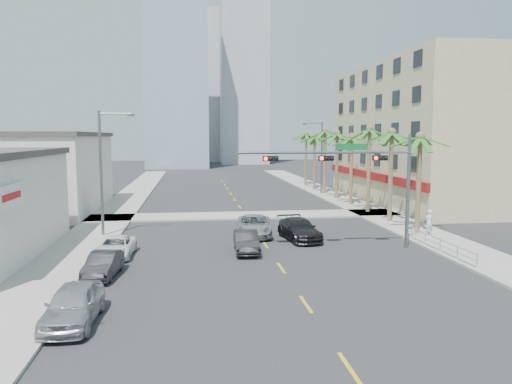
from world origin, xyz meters
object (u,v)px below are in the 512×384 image
car_parked_mid (103,265)px  car_lane_left (246,242)px  car_parked_far (116,247)px  pedestrian (429,222)px  traffic_signal_mast (361,170)px  car_lane_right (299,229)px  car_parked_near (73,305)px  car_lane_center (254,226)px

car_parked_mid → car_lane_left: car_lane_left is taller
car_parked_far → pedestrian: bearing=10.9°
traffic_signal_mast → car_parked_mid: 16.44m
car_parked_mid → car_parked_far: car_parked_mid is taller
traffic_signal_mast → car_lane_right: bearing=133.6°
traffic_signal_mast → car_parked_near: (-15.18, -11.02, -4.29)m
car_parked_mid → car_lane_center: car_lane_center is taller
car_parked_near → car_lane_left: size_ratio=1.11×
car_lane_center → car_lane_right: size_ratio=1.06×
pedestrian → car_lane_right: bearing=-17.6°
traffic_signal_mast → car_lane_right: size_ratio=2.19×
traffic_signal_mast → car_lane_left: (-7.28, 0.03, -4.39)m
traffic_signal_mast → car_parked_mid: traffic_signal_mast is taller
car_parked_near → car_lane_left: car_parked_near is taller
car_parked_mid → car_lane_left: bearing=34.8°
car_parked_mid → pedestrian: bearing=24.6°
traffic_signal_mast → car_lane_center: 9.10m
car_parked_near → pedestrian: 25.69m
traffic_signal_mast → pedestrian: bearing=26.5°
car_parked_near → car_parked_mid: bearing=91.4°
car_lane_right → car_parked_near: bearing=-137.0°
car_parked_near → car_lane_center: (9.02, 16.14, -0.02)m
traffic_signal_mast → car_lane_center: size_ratio=2.07×
traffic_signal_mast → car_parked_far: (-15.18, -0.15, -4.46)m
car_lane_left → car_parked_mid: bearing=-148.9°
car_lane_center → pedestrian: bearing=-2.5°
car_lane_left → car_lane_right: car_lane_right is taller
traffic_signal_mast → pedestrian: traffic_signal_mast is taller
car_parked_near → car_lane_left: (7.90, 11.05, -0.10)m
car_parked_mid → car_lane_right: size_ratio=0.77×
traffic_signal_mast → car_parked_far: traffic_signal_mast is taller
car_lane_left → car_lane_center: (1.12, 5.08, 0.07)m
car_parked_far → car_lane_left: bearing=3.6°
car_parked_mid → pedestrian: (21.45, 7.60, 0.42)m
car_lane_left → pedestrian: (13.55, 3.09, 0.39)m
car_lane_right → car_lane_center: bearing=142.2°
car_parked_mid → car_lane_left: (7.90, 4.51, 0.03)m
car_parked_far → car_parked_near: bearing=-87.7°
traffic_signal_mast → car_lane_right: (-3.19, 3.35, -4.33)m
car_lane_right → pedestrian: 9.46m
car_lane_center → car_parked_far: bearing=-143.1°
car_parked_mid → car_lane_right: (12.00, 7.82, 0.09)m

